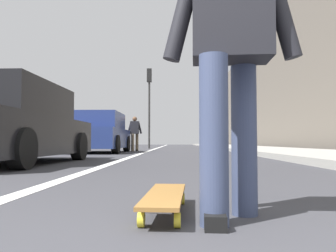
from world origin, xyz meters
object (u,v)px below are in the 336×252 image
Objects in this scene: skater_person at (230,38)px; parked_car_mid at (98,134)px; pedestrian_distant at (135,131)px; traffic_light at (149,94)px; skateboard at (165,197)px; parked_car_near at (12,126)px.

parked_car_mid is at bearing 16.43° from skater_person.
skater_person reaches higher than pedestrian_distant.
traffic_light is at bearing -9.84° from parked_car_mid.
traffic_light is 5.97m from pedestrian_distant.
skateboard is 11.05m from parked_car_mid.
traffic_light is (18.24, 1.53, 3.17)m from skateboard.
parked_car_near is (4.37, 3.27, -0.24)m from skater_person.
parked_car_mid reaches higher than parked_car_near.
pedestrian_distant is (12.93, 2.07, -0.08)m from skater_person.
pedestrian_distant is at bearing 177.94° from traffic_light.
parked_car_near is at bearing 36.81° from skater_person.
skater_person is 18.63m from traffic_light.
parked_car_mid is at bearing 152.22° from pedestrian_distant.
skater_person is 11.27m from parked_car_mid.
traffic_light reaches higher than skateboard.
parked_car_near is at bearing 171.99° from pedestrian_distant.
skater_person is 0.38× the size of parked_car_near.
parked_car_near is 6.43m from parked_car_mid.
parked_car_near is 1.05× the size of parked_car_mid.
skater_person reaches higher than parked_car_mid.
parked_car_near reaches higher than skateboard.
pedestrian_distant is at bearing 7.68° from skateboard.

